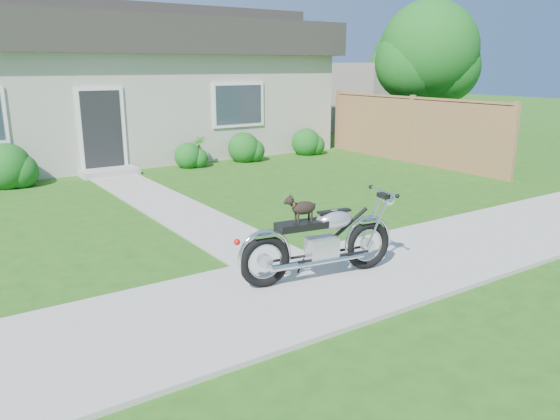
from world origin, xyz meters
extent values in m
plane|color=#235114|center=(0.00, 0.00, 0.00)|extent=(80.00, 80.00, 0.00)
cube|color=#9E9B93|center=(0.00, 0.00, 0.02)|extent=(24.00, 2.20, 0.04)
cube|color=#9E9B93|center=(-1.50, 5.00, 0.01)|extent=(1.20, 8.00, 0.03)
cube|color=beige|center=(0.00, 12.00, 1.50)|extent=(12.00, 6.00, 3.00)
cube|color=#2D2B28|center=(0.00, 12.00, 3.50)|extent=(12.60, 6.60, 1.00)
cube|color=#2D2B28|center=(0.00, 12.00, 4.20)|extent=(12.60, 2.00, 0.60)
cube|color=black|center=(-1.50, 8.97, 1.05)|extent=(1.00, 0.06, 2.10)
cube|color=#9E9B93|center=(-1.50, 8.62, 0.08)|extent=(1.40, 0.70, 0.16)
cube|color=#2D3847|center=(2.50, 8.97, 1.60)|extent=(1.70, 0.05, 1.30)
cube|color=#A28548|center=(6.30, 5.75, 0.90)|extent=(0.08, 6.50, 1.80)
cube|color=#A28548|center=(6.30, 9.00, 0.95)|extent=(0.12, 0.12, 1.90)
cube|color=#A28548|center=(6.30, 5.75, 0.95)|extent=(0.12, 0.12, 1.90)
cube|color=#A28548|center=(6.30, 2.50, 0.95)|extent=(0.12, 0.12, 1.90)
cube|color=#A28548|center=(6.30, 5.75, 1.82)|extent=(0.08, 6.50, 0.08)
cylinder|color=#3D2B1C|center=(8.22, 6.98, 1.28)|extent=(0.28, 0.28, 2.55)
sphere|color=#165518|center=(8.22, 6.98, 3.16)|extent=(3.06, 3.06, 3.06)
sphere|color=#165518|center=(8.62, 6.68, 2.65)|extent=(2.24, 2.24, 2.24)
cylinder|color=#3D2B1C|center=(10.72, 10.09, 1.18)|extent=(0.28, 0.28, 2.35)
sphere|color=#165518|center=(10.72, 10.09, 2.92)|extent=(2.83, 2.83, 2.83)
sphere|color=#165518|center=(11.12, 9.79, 2.45)|extent=(2.07, 2.07, 2.07)
sphere|color=#165518|center=(2.38, 8.50, 0.39)|extent=(0.91, 0.91, 0.91)
sphere|color=#165518|center=(0.62, 8.50, 0.31)|extent=(0.74, 0.74, 0.74)
sphere|color=#165518|center=(4.62, 8.50, 0.38)|extent=(0.89, 0.89, 0.89)
sphere|color=#165518|center=(-3.85, 8.50, 0.47)|extent=(1.10, 1.10, 1.10)
imported|color=#25601A|center=(0.97, 8.55, 0.41)|extent=(0.54, 0.54, 0.81)
torus|color=black|center=(-0.65, -0.01, 0.38)|extent=(0.68, 0.21, 0.67)
torus|color=black|center=(-2.13, 0.23, 0.38)|extent=(0.68, 0.21, 0.67)
cube|color=#B8B8BC|center=(-1.34, 0.10, 0.42)|extent=(0.43, 0.30, 0.30)
ellipsoid|color=#B8B8BC|center=(-1.17, 0.08, 0.79)|extent=(0.55, 0.37, 0.26)
cube|color=black|center=(-1.63, 0.15, 0.78)|extent=(0.68, 0.36, 0.09)
cube|color=silver|center=(-0.65, -0.01, 0.72)|extent=(0.32, 0.19, 0.03)
cube|color=silver|center=(-2.13, 0.23, 0.72)|extent=(0.32, 0.19, 0.03)
cylinder|color=silver|center=(-0.43, -0.04, 1.09)|extent=(0.12, 0.60, 0.03)
sphere|color=silver|center=(-0.35, -0.05, 0.98)|extent=(0.19, 0.19, 0.17)
cylinder|color=silver|center=(-1.36, -0.02, 0.29)|extent=(1.10, 0.23, 0.06)
ellipsoid|color=black|center=(-1.61, 0.15, 1.00)|extent=(0.34, 0.20, 0.17)
sphere|color=black|center=(-1.80, 0.18, 1.11)|extent=(0.12, 0.12, 0.10)
cylinder|color=black|center=(-1.69, 0.20, 0.89)|extent=(0.03, 0.03, 0.13)
cylinder|color=black|center=(-1.70, 0.12, 0.89)|extent=(0.03, 0.03, 0.13)
cylinder|color=black|center=(-1.51, 0.17, 0.89)|extent=(0.03, 0.03, 0.13)
cylinder|color=black|center=(-1.52, 0.09, 0.89)|extent=(0.03, 0.03, 0.13)
torus|color=#A35B2B|center=(-1.75, 0.17, 1.06)|extent=(0.06, 0.09, 0.09)
camera|label=1|loc=(-5.50, -5.13, 2.71)|focal=35.00mm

